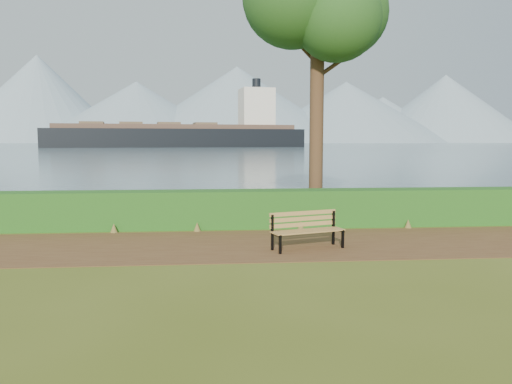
{
  "coord_description": "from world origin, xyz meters",
  "views": [
    {
      "loc": [
        -0.69,
        -10.69,
        2.35
      ],
      "look_at": [
        0.35,
        1.2,
        1.1
      ],
      "focal_mm": 35.0,
      "sensor_mm": 36.0,
      "label": 1
    }
  ],
  "objects": [
    {
      "name": "mountains",
      "position": [
        -9.17,
        406.05,
        27.7
      ],
      "size": [
        585.0,
        190.0,
        70.0
      ],
      "color": "#7A92A3",
      "rests_on": "ground"
    },
    {
      "name": "bench",
      "position": [
        1.32,
        -0.19,
        0.46
      ],
      "size": [
        1.67,
        0.93,
        0.81
      ],
      "rotation": [
        0.0,
        0.0,
        0.3
      ],
      "color": "black",
      "rests_on": "ground"
    },
    {
      "name": "water",
      "position": [
        0.0,
        260.0,
        0.01
      ],
      "size": [
        700.0,
        510.0,
        0.0
      ],
      "primitive_type": "cube",
      "color": "#465E71",
      "rests_on": "ground"
    },
    {
      "name": "ground",
      "position": [
        0.0,
        0.0,
        0.0
      ],
      "size": [
        140.0,
        140.0,
        0.0
      ],
      "primitive_type": "plane",
      "color": "#4B5819",
      "rests_on": "ground"
    },
    {
      "name": "path",
      "position": [
        0.0,
        0.3,
        0.01
      ],
      "size": [
        40.0,
        3.4,
        0.01
      ],
      "primitive_type": "cube",
      "color": "#53331C",
      "rests_on": "ground"
    },
    {
      "name": "cargo_ship",
      "position": [
        -8.66,
        147.08,
        3.57
      ],
      "size": [
        79.93,
        24.79,
        23.97
      ],
      "rotation": [
        0.0,
        0.0,
        0.16
      ],
      "color": "black",
      "rests_on": "ground"
    },
    {
      "name": "hedge",
      "position": [
        0.0,
        2.6,
        0.5
      ],
      "size": [
        32.0,
        0.85,
        1.0
      ],
      "primitive_type": "cube",
      "color": "#184914",
      "rests_on": "ground"
    }
  ]
}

